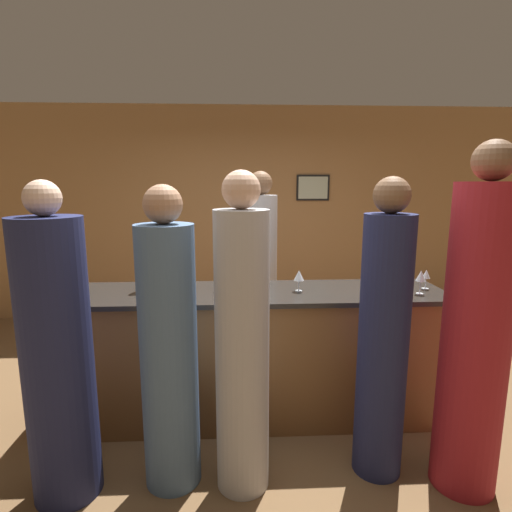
{
  "coord_description": "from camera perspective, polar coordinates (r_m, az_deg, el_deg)",
  "views": [
    {
      "loc": [
        -0.1,
        -2.89,
        1.81
      ],
      "look_at": [
        0.05,
        0.1,
        1.26
      ],
      "focal_mm": 28.0,
      "sensor_mm": 36.0,
      "label": 1
    }
  ],
  "objects": [
    {
      "name": "guest_2",
      "position": [
        2.45,
        -12.34,
        -13.09
      ],
      "size": [
        0.33,
        0.33,
        1.8
      ],
      "color": "#4C6B93",
      "rests_on": "ground_plane"
    },
    {
      "name": "back_wall",
      "position": [
        5.4,
        -1.76,
        6.02
      ],
      "size": [
        8.0,
        0.08,
        2.8
      ],
      "color": "#A37547",
      "rests_on": "ground_plane"
    },
    {
      "name": "bartender",
      "position": [
        3.78,
        0.62,
        -3.43
      ],
      "size": [
        0.31,
        0.31,
        1.92
      ],
      "rotation": [
        0.0,
        0.0,
        3.14
      ],
      "color": "#B2B2B7",
      "rests_on": "ground_plane"
    },
    {
      "name": "wine_glass_2",
      "position": [
        2.99,
        6.15,
        -2.84
      ],
      "size": [
        0.08,
        0.08,
        0.16
      ],
      "color": "silver",
      "rests_on": "bar_counter"
    },
    {
      "name": "guest_3",
      "position": [
        2.56,
        -26.48,
        -12.89
      ],
      "size": [
        0.38,
        0.38,
        1.83
      ],
      "color": "#1E234C",
      "rests_on": "ground_plane"
    },
    {
      "name": "guest_0",
      "position": [
        2.64,
        28.88,
        -9.92
      ],
      "size": [
        0.37,
        0.37,
        2.04
      ],
      "color": "maroon",
      "rests_on": "ground_plane"
    },
    {
      "name": "guest_4",
      "position": [
        2.58,
        17.71,
        -11.32
      ],
      "size": [
        0.3,
        0.3,
        1.85
      ],
      "color": "#1E234C",
      "rests_on": "ground_plane"
    },
    {
      "name": "wine_bottle_1",
      "position": [
        3.26,
        -24.57,
        -2.81
      ],
      "size": [
        0.08,
        0.08,
        0.29
      ],
      "color": "#19381E",
      "rests_on": "bar_counter"
    },
    {
      "name": "wine_glass_3",
      "position": [
        3.14,
        22.49,
        -2.72
      ],
      "size": [
        0.07,
        0.07,
        0.18
      ],
      "color": "silver",
      "rests_on": "bar_counter"
    },
    {
      "name": "ground_plane",
      "position": [
        3.41,
        -0.81,
        -21.61
      ],
      "size": [
        14.0,
        14.0,
        0.0
      ],
      "primitive_type": "plane",
      "color": "brown"
    },
    {
      "name": "wine_bottle_2",
      "position": [
        3.11,
        -15.95,
        -2.86
      ],
      "size": [
        0.08,
        0.08,
        0.28
      ],
      "color": "#19381E",
      "rests_on": "bar_counter"
    },
    {
      "name": "ice_bucket",
      "position": [
        3.06,
        -3.41,
        -2.7
      ],
      "size": [
        0.19,
        0.19,
        0.22
      ],
      "color": "#9E9993",
      "rests_on": "bar_counter"
    },
    {
      "name": "wine_bottle_0",
      "position": [
        3.15,
        0.42,
        -2.27
      ],
      "size": [
        0.08,
        0.08,
        0.27
      ],
      "color": "#19381E",
      "rests_on": "bar_counter"
    },
    {
      "name": "guest_1",
      "position": [
        2.35,
        -1.99,
        -12.76
      ],
      "size": [
        0.31,
        0.31,
        1.88
      ],
      "color": "#B2B2B7",
      "rests_on": "ground_plane"
    },
    {
      "name": "wine_glass_1",
      "position": [
        3.3,
        23.16,
        -2.51
      ],
      "size": [
        0.06,
        0.06,
        0.15
      ],
      "color": "silver",
      "rests_on": "bar_counter"
    },
    {
      "name": "bar_counter",
      "position": [
        3.17,
        -0.83,
        -13.83
      ],
      "size": [
        2.94,
        0.67,
        1.01
      ],
      "color": "brown",
      "rests_on": "ground_plane"
    },
    {
      "name": "wine_glass_0",
      "position": [
        2.95,
        17.62,
        -3.42
      ],
      "size": [
        0.08,
        0.08,
        0.16
      ],
      "color": "silver",
      "rests_on": "bar_counter"
    }
  ]
}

